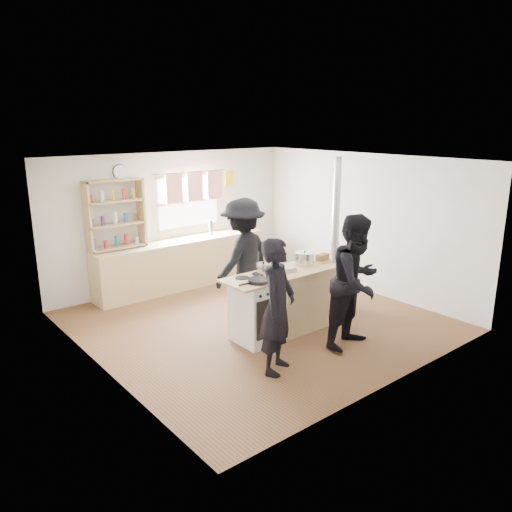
# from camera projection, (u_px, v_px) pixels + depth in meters

# --- Properties ---
(ground) EXTENTS (5.00, 5.00, 0.01)m
(ground) POSITION_uv_depth(u_px,v_px,m) (257.00, 321.00, 7.84)
(ground) COLOR brown
(ground) RESTS_ON ground
(back_counter) EXTENTS (3.40, 0.55, 0.90)m
(back_counter) POSITION_uv_depth(u_px,v_px,m) (182.00, 263.00, 9.38)
(back_counter) COLOR tan
(back_counter) RESTS_ON ground
(shelving_unit) EXTENTS (1.00, 0.28, 1.20)m
(shelving_unit) POSITION_uv_depth(u_px,v_px,m) (115.00, 214.00, 8.46)
(shelving_unit) COLOR tan
(shelving_unit) RESTS_ON back_counter
(thermos) EXTENTS (0.10, 0.10, 0.28)m
(thermos) POSITION_uv_depth(u_px,v_px,m) (211.00, 228.00, 9.63)
(thermos) COLOR silver
(thermos) RESTS_ON back_counter
(cooking_island) EXTENTS (1.97, 0.64, 0.93)m
(cooking_island) POSITION_uv_depth(u_px,v_px,m) (288.00, 301.00, 7.39)
(cooking_island) COLOR white
(cooking_island) RESTS_ON ground
(skillet_greens) EXTENTS (0.31, 0.31, 0.05)m
(skillet_greens) POSITION_uv_depth(u_px,v_px,m) (259.00, 280.00, 6.73)
(skillet_greens) COLOR black
(skillet_greens) RESTS_ON cooking_island
(roast_tray) EXTENTS (0.36, 0.32, 0.06)m
(roast_tray) POSITION_uv_depth(u_px,v_px,m) (283.00, 269.00, 7.24)
(roast_tray) COLOR silver
(roast_tray) RESTS_ON cooking_island
(stockpot_stove) EXTENTS (0.21, 0.21, 0.17)m
(stockpot_stove) POSITION_uv_depth(u_px,v_px,m) (263.00, 268.00, 7.12)
(stockpot_stove) COLOR silver
(stockpot_stove) RESTS_ON cooking_island
(stockpot_counter) EXTENTS (0.29, 0.29, 0.22)m
(stockpot_counter) POSITION_uv_depth(u_px,v_px,m) (304.00, 258.00, 7.56)
(stockpot_counter) COLOR silver
(stockpot_counter) RESTS_ON cooking_island
(bread_board) EXTENTS (0.30, 0.23, 0.12)m
(bread_board) POSITION_uv_depth(u_px,v_px,m) (322.00, 258.00, 7.73)
(bread_board) COLOR tan
(bread_board) RESTS_ON cooking_island
(flue_heater) EXTENTS (0.35, 0.35, 2.50)m
(flue_heater) POSITION_uv_depth(u_px,v_px,m) (333.00, 271.00, 8.22)
(flue_heater) COLOR black
(flue_heater) RESTS_ON ground
(person_near_left) EXTENTS (0.74, 0.66, 1.71)m
(person_near_left) POSITION_uv_depth(u_px,v_px,m) (277.00, 307.00, 6.08)
(person_near_left) COLOR black
(person_near_left) RESTS_ON ground
(person_near_right) EXTENTS (0.99, 0.82, 1.86)m
(person_near_right) POSITION_uv_depth(u_px,v_px,m) (356.00, 282.00, 6.78)
(person_near_right) COLOR black
(person_near_right) RESTS_ON ground
(person_far) EXTENTS (1.38, 1.03, 1.90)m
(person_far) POSITION_uv_depth(u_px,v_px,m) (243.00, 258.00, 7.89)
(person_far) COLOR black
(person_far) RESTS_ON ground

